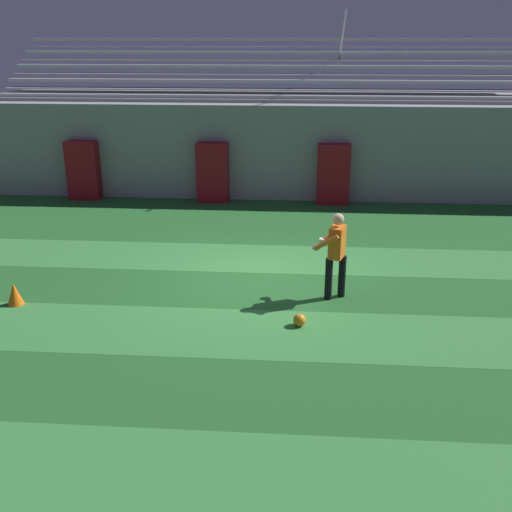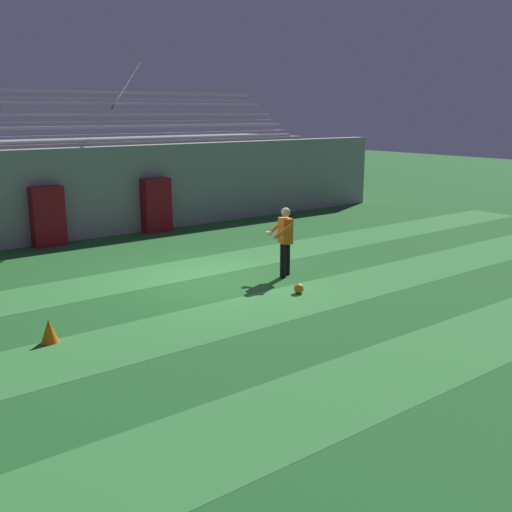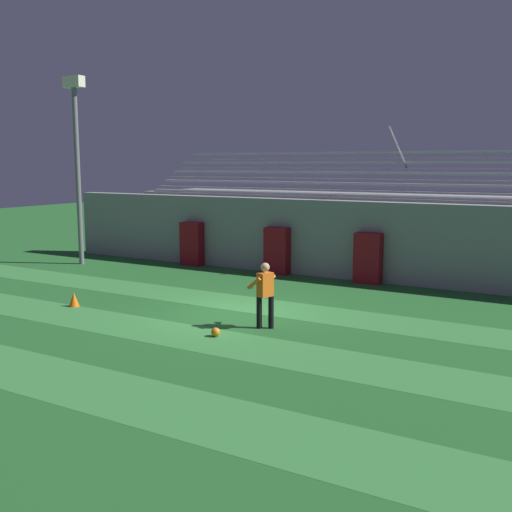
# 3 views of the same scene
# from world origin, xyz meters

# --- Properties ---
(ground_plane) EXTENTS (80.00, 80.00, 0.00)m
(ground_plane) POSITION_xyz_m (0.00, 0.00, 0.00)
(ground_plane) COLOR #236028
(turf_stripe_near) EXTENTS (28.00, 1.79, 0.01)m
(turf_stripe_near) POSITION_xyz_m (0.00, -6.00, 0.00)
(turf_stripe_near) COLOR #38843D
(turf_stripe_near) RESTS_ON ground
(turf_stripe_mid) EXTENTS (28.00, 1.79, 0.01)m
(turf_stripe_mid) POSITION_xyz_m (0.00, -2.42, 0.00)
(turf_stripe_mid) COLOR #38843D
(turf_stripe_mid) RESTS_ON ground
(turf_stripe_far) EXTENTS (28.00, 1.79, 0.01)m
(turf_stripe_far) POSITION_xyz_m (0.00, 1.17, 0.00)
(turf_stripe_far) COLOR #38843D
(turf_stripe_far) RESTS_ON ground
(back_wall) EXTENTS (24.00, 0.60, 2.80)m
(back_wall) POSITION_xyz_m (0.00, 6.50, 1.40)
(back_wall) COLOR gray
(back_wall) RESTS_ON ground
(padding_pillar_gate_left) EXTENTS (0.93, 0.44, 1.76)m
(padding_pillar_gate_left) POSITION_xyz_m (-1.78, 5.95, 0.88)
(padding_pillar_gate_left) COLOR maroon
(padding_pillar_gate_left) RESTS_ON ground
(padding_pillar_gate_right) EXTENTS (0.93, 0.44, 1.76)m
(padding_pillar_gate_right) POSITION_xyz_m (1.78, 5.95, 0.88)
(padding_pillar_gate_right) COLOR maroon
(padding_pillar_gate_right) RESTS_ON ground
(bleacher_stand) EXTENTS (18.00, 4.05, 5.43)m
(bleacher_stand) POSITION_xyz_m (0.00, 8.84, 1.50)
(bleacher_stand) COLOR gray
(bleacher_stand) RESTS_ON ground
(goalkeeper) EXTENTS (0.67, 0.69, 1.67)m
(goalkeeper) POSITION_xyz_m (1.50, -0.84, 0.95)
(goalkeeper) COLOR black
(goalkeeper) RESTS_ON ground
(soccer_ball) EXTENTS (0.22, 0.22, 0.22)m
(soccer_ball) POSITION_xyz_m (0.85, -2.09, 0.11)
(soccer_ball) COLOR orange
(soccer_ball) RESTS_ON ground
(traffic_cone) EXTENTS (0.30, 0.30, 0.42)m
(traffic_cone) POSITION_xyz_m (-4.43, -1.60, 0.21)
(traffic_cone) COLOR orange
(traffic_cone) RESTS_ON ground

